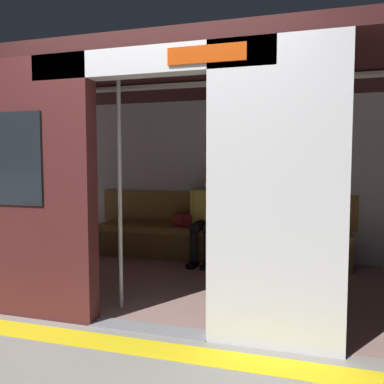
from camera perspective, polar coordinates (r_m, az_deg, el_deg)
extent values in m
plane|color=gray|center=(3.31, -6.11, -18.88)|extent=(60.00, 60.00, 0.00)
cube|color=yellow|center=(3.06, -8.42, -20.87)|extent=(8.00, 0.24, 0.01)
cube|color=silver|center=(2.81, 11.80, -0.53)|extent=(0.95, 0.12, 2.14)
cube|color=black|center=(2.79, 11.86, 4.74)|extent=(0.52, 0.02, 0.55)
cube|color=silver|center=(3.13, -6.42, 17.93)|extent=(1.90, 0.16, 0.20)
cube|color=#BF3F0C|center=(2.90, 2.03, 19.07)|extent=(0.56, 0.02, 0.12)
cube|color=#351515|center=(4.36, 0.49, 16.22)|extent=(6.40, 2.75, 0.12)
cube|color=gray|center=(4.46, 0.48, -12.62)|extent=(6.08, 2.59, 0.01)
cube|color=silver|center=(5.53, 4.21, 1.90)|extent=(6.08, 0.10, 2.14)
cube|color=olive|center=(5.50, 4.06, -2.44)|extent=(3.52, 0.06, 0.45)
cube|color=white|center=(4.34, 0.49, 15.06)|extent=(4.48, 0.16, 0.03)
cube|color=gray|center=(3.31, -6.11, -18.79)|extent=(0.95, 0.19, 0.01)
cube|color=olive|center=(5.33, 3.52, -5.59)|extent=(3.36, 0.44, 0.09)
cube|color=brown|center=(5.18, 3.00, -8.32)|extent=(3.36, 0.04, 0.34)
cube|color=#D8CC4C|center=(5.28, 2.69, -2.44)|extent=(0.39, 0.24, 0.50)
sphere|color=tan|center=(5.25, 2.70, 1.30)|extent=(0.21, 0.21, 0.21)
sphere|color=#997F59|center=(5.26, 2.73, 1.70)|extent=(0.19, 0.19, 0.19)
cylinder|color=#D8CC4C|center=(5.18, 5.06, -2.24)|extent=(0.08, 0.08, 0.44)
cylinder|color=#D8CC4C|center=(5.33, 0.18, -2.05)|extent=(0.08, 0.08, 0.44)
cylinder|color=black|center=(5.09, 2.96, -4.96)|extent=(0.16, 0.41, 0.14)
cylinder|color=black|center=(5.15, 1.04, -4.86)|extent=(0.16, 0.41, 0.14)
cylinder|color=black|center=(4.95, 2.26, -8.13)|extent=(0.10, 0.10, 0.39)
cylinder|color=black|center=(5.01, 0.28, -7.98)|extent=(0.10, 0.10, 0.39)
cube|color=black|center=(4.96, 2.07, -10.58)|extent=(0.11, 0.23, 0.06)
cube|color=black|center=(5.01, 0.08, -10.40)|extent=(0.11, 0.23, 0.06)
cube|color=maroon|center=(5.41, -1.13, -4.03)|extent=(0.26, 0.14, 0.17)
cube|color=maroon|center=(5.34, -1.38, -4.24)|extent=(0.02, 0.01, 0.14)
cube|color=#26598C|center=(5.25, 6.53, -5.10)|extent=(0.23, 0.26, 0.03)
cylinder|color=silver|center=(3.55, -10.25, 0.33)|extent=(0.04, 0.04, 2.12)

